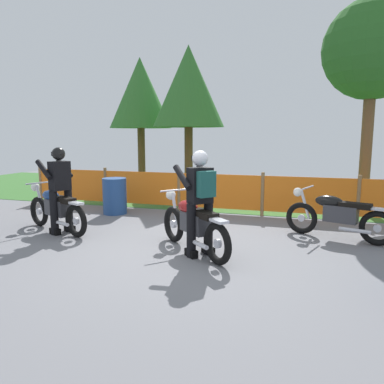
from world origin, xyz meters
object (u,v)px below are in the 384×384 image
Objects in this scene: oil_drum at (115,196)px; motorcycle_trailing at (56,209)px; motorcycle_lead at (337,215)px; rider_third at (200,197)px; rider_trailing at (60,187)px; motorcycle_third at (193,224)px.

motorcycle_trailing is at bearing -98.93° from oil_drum.
rider_third is (-2.16, -1.66, 0.50)m from motorcycle_lead.
motorcycle_trailing is (-5.35, -1.05, 0.01)m from motorcycle_lead.
rider_trailing is at bearing -93.35° from oil_drum.
motorcycle_third reaches higher than oil_drum.
motorcycle_lead is 5.12m from oil_drum.
rider_trailing is at bearing 34.66° from motorcycle_third.
motorcycle_third is 0.53m from rider_third.
rider_trailing is 1.00× the size of rider_third.
motorcycle_third is 2.90m from rider_trailing.
motorcycle_trailing is at bearing 0.57° from rider_trailing.
rider_third reaches higher than oil_drum.
motorcycle_trailing is at bearing 31.59° from rider_third.
motorcycle_third is 0.94× the size of rider_trailing.
motorcycle_trailing is 2.16× the size of oil_drum.
rider_third is at bearing -167.45° from rider_trailing.
motorcycle_lead is 5.31m from rider_trailing.
rider_third is (3.19, -0.61, 0.49)m from motorcycle_trailing.
motorcycle_third is at bearing 52.33° from motorcycle_lead.
rider_third is (3.01, -0.54, 0.03)m from rider_trailing.
motorcycle_lead reaches higher than oil_drum.
motorcycle_third reaches higher than motorcycle_trailing.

